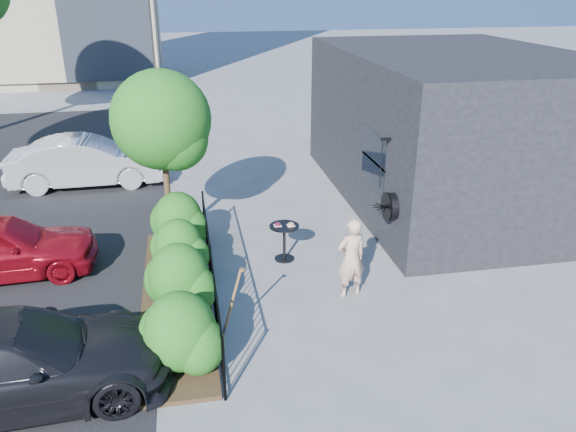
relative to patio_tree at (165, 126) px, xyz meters
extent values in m
plane|color=gray|center=(2.24, -2.76, -2.76)|extent=(120.00, 120.00, 0.00)
cube|color=black|center=(7.74, 1.74, -0.76)|extent=(6.00, 9.00, 4.00)
cube|color=black|center=(4.75, -0.36, -0.96)|extent=(0.04, 1.60, 1.40)
cube|color=black|center=(4.75, -0.36, -0.96)|extent=(0.05, 1.70, 0.06)
cylinder|color=black|center=(4.66, -1.86, -1.51)|extent=(0.18, 0.60, 0.60)
cylinder|color=black|center=(4.56, -1.86, -1.51)|extent=(0.03, 0.64, 0.64)
cube|color=black|center=(4.64, -1.36, -0.16)|extent=(0.25, 0.06, 0.06)
cylinder|color=black|center=(4.56, -1.36, -0.71)|extent=(0.02, 0.02, 1.05)
cylinder|color=black|center=(0.74, -5.76, -2.21)|extent=(0.05, 0.05, 1.10)
cylinder|color=black|center=(0.74, -2.76, -2.21)|extent=(0.05, 0.05, 1.10)
cylinder|color=black|center=(0.74, 0.24, -2.21)|extent=(0.05, 0.05, 1.10)
cube|color=black|center=(0.74, -2.76, -1.70)|extent=(0.03, 6.00, 0.03)
cube|color=black|center=(0.74, -2.76, -2.66)|extent=(0.03, 6.00, 0.03)
cylinder|color=black|center=(0.74, -5.66, -2.21)|extent=(0.02, 0.02, 1.04)
cylinder|color=black|center=(0.74, -5.46, -2.21)|extent=(0.02, 0.02, 1.04)
cylinder|color=black|center=(0.74, -5.26, -2.21)|extent=(0.02, 0.02, 1.04)
cylinder|color=black|center=(0.74, -5.06, -2.21)|extent=(0.02, 0.02, 1.04)
cylinder|color=black|center=(0.74, -4.86, -2.21)|extent=(0.02, 0.02, 1.04)
cylinder|color=black|center=(0.74, -4.66, -2.21)|extent=(0.02, 0.02, 1.04)
cylinder|color=black|center=(0.74, -4.46, -2.21)|extent=(0.02, 0.02, 1.04)
cylinder|color=black|center=(0.74, -4.26, -2.21)|extent=(0.02, 0.02, 1.04)
cylinder|color=black|center=(0.74, -4.06, -2.21)|extent=(0.02, 0.02, 1.04)
cylinder|color=black|center=(0.74, -3.86, -2.21)|extent=(0.02, 0.02, 1.04)
cylinder|color=black|center=(0.74, -3.66, -2.21)|extent=(0.02, 0.02, 1.04)
cylinder|color=black|center=(0.74, -3.46, -2.21)|extent=(0.02, 0.02, 1.04)
cylinder|color=black|center=(0.74, -3.26, -2.21)|extent=(0.02, 0.02, 1.04)
cylinder|color=black|center=(0.74, -3.06, -2.21)|extent=(0.02, 0.02, 1.04)
cylinder|color=black|center=(0.74, -2.86, -2.21)|extent=(0.02, 0.02, 1.04)
cylinder|color=black|center=(0.74, -2.66, -2.21)|extent=(0.02, 0.02, 1.04)
cylinder|color=black|center=(0.74, -2.46, -2.21)|extent=(0.02, 0.02, 1.04)
cylinder|color=black|center=(0.74, -2.26, -2.21)|extent=(0.02, 0.02, 1.04)
cylinder|color=black|center=(0.74, -2.06, -2.21)|extent=(0.02, 0.02, 1.04)
cylinder|color=black|center=(0.74, -1.86, -2.21)|extent=(0.02, 0.02, 1.04)
cylinder|color=black|center=(0.74, -1.66, -2.21)|extent=(0.02, 0.02, 1.04)
cylinder|color=black|center=(0.74, -1.46, -2.21)|extent=(0.02, 0.02, 1.04)
cylinder|color=black|center=(0.74, -1.26, -2.21)|extent=(0.02, 0.02, 1.04)
cylinder|color=black|center=(0.74, -1.06, -2.21)|extent=(0.02, 0.02, 1.04)
cylinder|color=black|center=(0.74, -0.86, -2.21)|extent=(0.02, 0.02, 1.04)
cylinder|color=black|center=(0.74, -0.66, -2.21)|extent=(0.02, 0.02, 1.04)
cylinder|color=black|center=(0.74, -0.46, -2.21)|extent=(0.02, 0.02, 1.04)
cylinder|color=black|center=(0.74, -0.26, -2.21)|extent=(0.02, 0.02, 1.04)
cylinder|color=black|center=(0.74, -0.06, -2.21)|extent=(0.02, 0.02, 1.04)
cylinder|color=black|center=(0.74, 0.14, -2.21)|extent=(0.02, 0.02, 1.04)
cube|color=#382616|center=(0.04, -2.76, -2.72)|extent=(1.30, 6.00, 0.08)
ellipsoid|color=#1F6016|center=(0.14, -4.96, -2.06)|extent=(1.10, 1.10, 1.24)
ellipsoid|color=#1F6016|center=(0.14, -3.36, -2.06)|extent=(1.10, 1.10, 1.24)
ellipsoid|color=#1F6016|center=(0.14, -1.86, -2.06)|extent=(1.10, 1.10, 1.24)
ellipsoid|color=#1F6016|center=(0.14, -0.46, -2.06)|extent=(1.10, 1.10, 1.24)
cylinder|color=#3F2B19|center=(-0.06, 0.04, -1.56)|extent=(0.14, 0.14, 2.40)
sphere|color=#1F6016|center=(-0.06, 0.04, 0.08)|extent=(2.20, 2.20, 2.20)
sphere|color=#1F6016|center=(0.24, -0.16, -0.25)|extent=(1.43, 1.43, 1.43)
cylinder|color=black|center=(2.40, -1.47, -1.96)|extent=(0.65, 0.65, 0.03)
cylinder|color=black|center=(2.40, -1.47, -2.36)|extent=(0.07, 0.07, 0.78)
cylinder|color=black|center=(2.40, -1.47, -2.75)|extent=(0.43, 0.43, 0.03)
cube|color=white|center=(2.26, -1.45, -1.94)|extent=(0.16, 0.16, 0.01)
cube|color=white|center=(2.54, -1.50, -1.94)|extent=(0.16, 0.16, 0.01)
torus|color=#4B0C1B|center=(2.26, -1.45, -1.91)|extent=(0.15, 0.15, 0.05)
torus|color=tan|center=(2.54, -1.50, -1.91)|extent=(0.15, 0.15, 0.05)
imported|color=#D5AA8A|center=(3.39, -3.20, -1.95)|extent=(0.66, 0.50, 1.62)
cylinder|color=brown|center=(1.02, -4.19, -2.04)|extent=(0.37, 0.05, 1.19)
cube|color=gray|center=(0.84, -4.19, -2.67)|extent=(0.09, 0.18, 0.25)
cylinder|color=brown|center=(1.20, -4.19, -1.46)|extent=(0.10, 0.10, 0.05)
imported|color=silver|center=(-2.51, 4.43, -2.03)|extent=(4.48, 1.64, 1.47)
imported|color=black|center=(-2.28, -5.16, -2.09)|extent=(4.75, 2.23, 1.34)
camera|label=1|loc=(0.43, -12.40, 2.98)|focal=35.00mm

